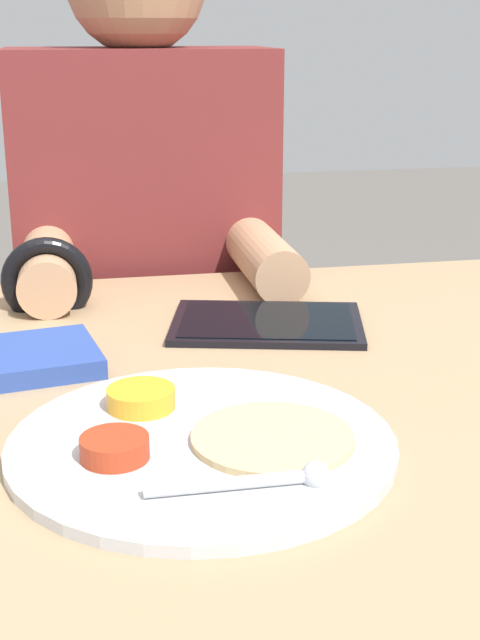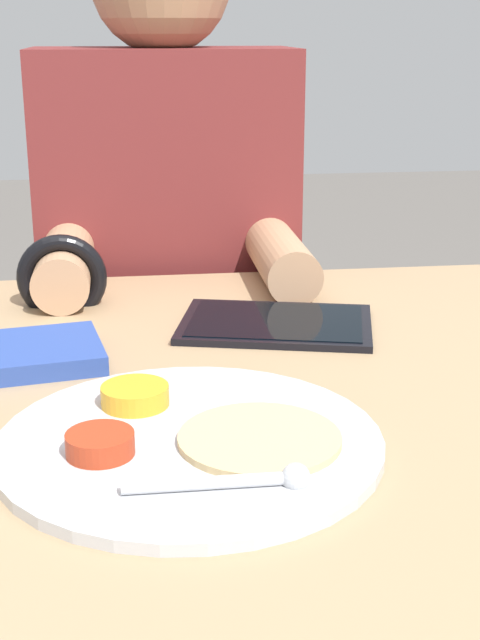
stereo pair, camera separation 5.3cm
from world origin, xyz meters
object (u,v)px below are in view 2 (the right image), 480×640
(red_notebook, at_px, (17,357))
(tablet_device, at_px, (276,324))
(thali_tray, at_px, (190,440))
(person_diner, at_px, (170,355))

(red_notebook, bearing_deg, tablet_device, 16.27)
(thali_tray, height_order, person_diner, person_diner)
(red_notebook, height_order, person_diner, person_diner)
(tablet_device, bearing_deg, red_notebook, -163.73)
(red_notebook, distance_m, person_diner, 0.52)
(person_diner, bearing_deg, tablet_device, -74.11)
(thali_tray, distance_m, person_diner, 0.69)
(red_notebook, bearing_deg, person_diner, 68.79)
(tablet_device, bearing_deg, person_diner, 105.89)
(person_diner, bearing_deg, thali_tray, -91.31)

